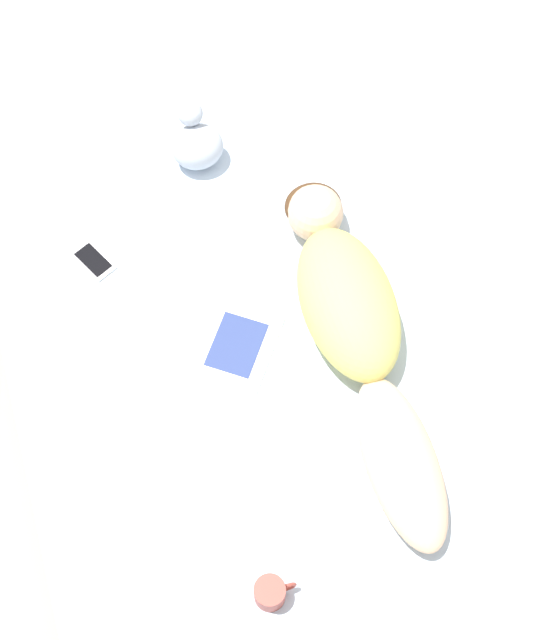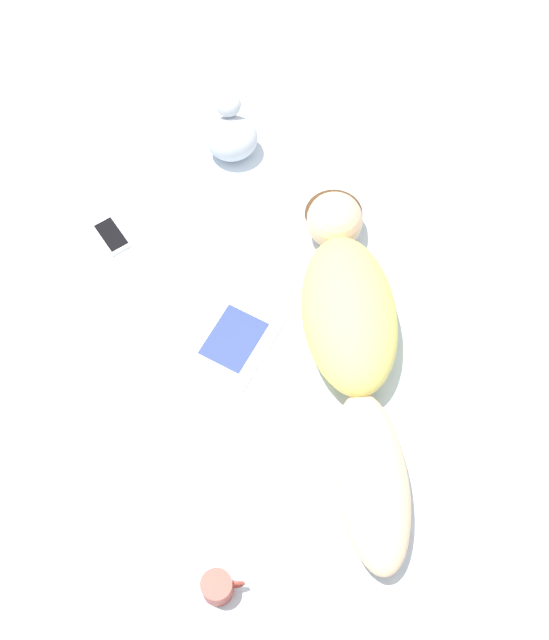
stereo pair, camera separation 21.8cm
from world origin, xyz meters
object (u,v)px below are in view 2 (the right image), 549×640
open_magazine (204,324)px  coffee_mug (218,587)px  person (352,339)px  cell_phone (111,235)px

open_magazine → coffee_mug: 0.82m
person → open_magazine: size_ratio=2.36×
person → open_magazine: person is taller
open_magazine → cell_phone: (-0.27, 0.37, 0.00)m
open_magazine → person: bearing=16.6°
person → open_magazine: bearing=162.6°
person → cell_phone: person is taller
person → coffee_mug: person is taller
cell_phone → coffee_mug: bearing=-105.4°
coffee_mug → cell_phone: bearing=100.9°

